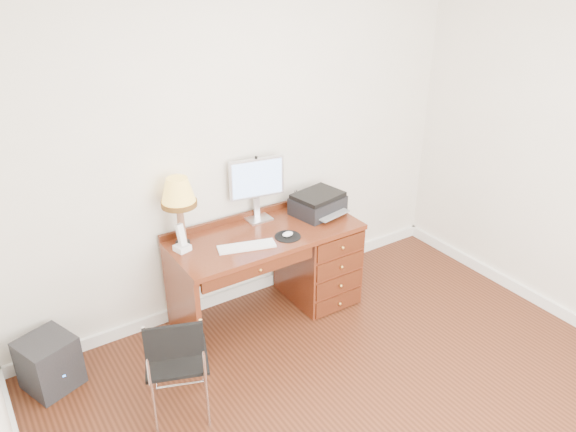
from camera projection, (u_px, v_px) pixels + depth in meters
ground at (379, 420)px, 3.62m from camera, size 4.00×4.00×0.00m
room_shell at (321, 359)px, 4.08m from camera, size 4.00×4.00×4.00m
desk at (299, 258)px, 4.65m from camera, size 1.50×0.67×0.75m
monitor at (256, 182)px, 4.42m from camera, size 0.45×0.17×0.52m
keyboard at (247, 246)px, 4.13m from camera, size 0.44×0.24×0.02m
mouse_pad at (288, 235)px, 4.28m from camera, size 0.20×0.20×0.04m
printer at (318, 203)px, 4.61m from camera, size 0.45×0.38×0.18m
leg_lamp at (178, 196)px, 4.01m from camera, size 0.26×0.26×0.53m
phone at (182, 243)px, 4.07m from camera, size 0.12×0.12×0.21m
pen_cup at (296, 203)px, 4.70m from camera, size 0.08×0.08×0.10m
chair at (180, 355)px, 3.45m from camera, size 0.49×0.50×0.81m
equipment_box at (49, 363)px, 3.83m from camera, size 0.42×0.42×0.38m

